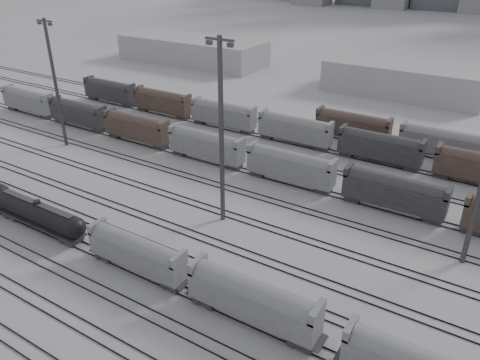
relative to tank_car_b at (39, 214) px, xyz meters
The scene contains 11 objects.
ground 15.34m from the tank_car_b, ahead, with size 900.00×900.00×0.00m, color #B3B3B8.
tracks 22.50m from the tank_car_b, 47.54° to the left, with size 220.00×71.50×0.16m.
tank_car_b is the anchor object (origin of this frame).
hopper_car_a 18.16m from the tank_car_b, ahead, with size 13.51×2.68×4.83m.
hopper_car_b 34.24m from the tank_car_b, ahead, with size 14.69×2.92×5.25m.
light_mast_b 33.05m from the tank_car_b, 134.51° to the left, with size 3.86×0.62×24.11m.
light_mast_c 27.76m from the tank_car_b, 37.92° to the left, with size 4.15×0.66×25.94m.
bg_string_near 38.66m from the tank_car_b, 53.31° to the left, with size 151.00×3.00×5.60m.
bg_string_mid 57.49m from the tank_car_b, 54.84° to the left, with size 151.00×3.00×5.60m.
warehouse_left 104.18m from the tank_car_b, 115.53° to the left, with size 50.00×18.00×8.00m, color #A9A9AC.
warehouse_mid 97.31m from the tank_car_b, 75.05° to the left, with size 40.00×18.00×8.00m, color #A9A9AC.
Camera 1 is at (37.76, -31.34, 35.73)m, focal length 35.00 mm.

